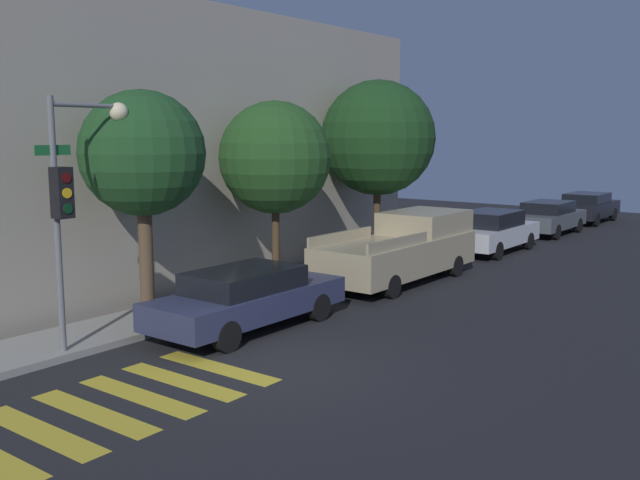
% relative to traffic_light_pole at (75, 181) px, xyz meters
% --- Properties ---
extents(ground_plane, '(60.00, 60.00, 0.00)m').
position_rel_traffic_light_pole_xyz_m(ground_plane, '(1.65, -3.37, -3.23)').
color(ground_plane, black).
extents(sidewalk, '(26.00, 1.81, 0.14)m').
position_rel_traffic_light_pole_xyz_m(sidewalk, '(1.65, 0.74, -3.16)').
color(sidewalk, gray).
rests_on(sidewalk, ground).
extents(building_row, '(26.00, 6.00, 7.36)m').
position_rel_traffic_light_pole_xyz_m(building_row, '(1.65, 5.05, 0.45)').
color(building_row, '#A89E8E').
rests_on(building_row, ground).
extents(crosswalk, '(4.72, 2.60, 0.00)m').
position_rel_traffic_light_pole_xyz_m(crosswalk, '(-1.17, -2.57, -3.23)').
color(crosswalk, gold).
rests_on(crosswalk, ground).
extents(traffic_light_pole, '(1.96, 0.56, 4.73)m').
position_rel_traffic_light_pole_xyz_m(traffic_light_pole, '(0.00, 0.00, 0.00)').
color(traffic_light_pole, slate).
rests_on(traffic_light_pole, ground).
extents(sedan_near_corner, '(4.60, 1.75, 1.30)m').
position_rel_traffic_light_pole_xyz_m(sedan_near_corner, '(3.12, -1.27, -2.54)').
color(sedan_near_corner, '#2D3351').
rests_on(sedan_near_corner, ground).
extents(pickup_truck, '(5.64, 2.05, 1.85)m').
position_rel_traffic_light_pole_xyz_m(pickup_truck, '(9.45, -1.27, -2.31)').
color(pickup_truck, tan).
rests_on(pickup_truck, ground).
extents(sedan_middle, '(4.38, 1.78, 1.44)m').
position_rel_traffic_light_pole_xyz_m(sedan_middle, '(15.45, -1.27, -2.48)').
color(sedan_middle, silver).
rests_on(sedan_middle, ground).
extents(sedan_far_end, '(4.26, 1.77, 1.35)m').
position_rel_traffic_light_pole_xyz_m(sedan_far_end, '(21.01, -1.27, -2.51)').
color(sedan_far_end, '#4C5156').
rests_on(sedan_far_end, ground).
extents(sedan_tail_of_row, '(4.37, 1.83, 1.36)m').
position_rel_traffic_light_pole_xyz_m(sedan_tail_of_row, '(26.07, -1.27, -2.51)').
color(sedan_tail_of_row, black).
rests_on(sedan_tail_of_row, ground).
extents(tree_near_corner, '(2.61, 2.61, 4.98)m').
position_rel_traffic_light_pole_xyz_m(tree_near_corner, '(2.02, 0.59, 0.42)').
color(tree_near_corner, brown).
rests_on(tree_near_corner, ground).
extents(tree_midblock, '(2.85, 2.85, 4.91)m').
position_rel_traffic_light_pole_xyz_m(tree_midblock, '(6.20, 0.59, 0.24)').
color(tree_midblock, '#4C3823').
rests_on(tree_midblock, ground).
extents(tree_far_end, '(3.51, 3.51, 5.70)m').
position_rel_traffic_light_pole_xyz_m(tree_far_end, '(10.99, 0.59, 0.71)').
color(tree_far_end, '#4C3823').
rests_on(tree_far_end, ground).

